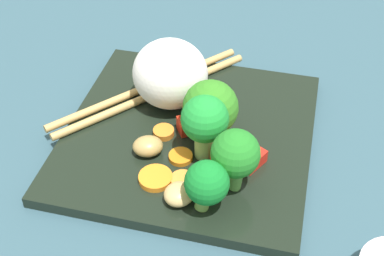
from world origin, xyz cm
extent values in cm
cube|color=#304F5B|center=(0.00, 0.00, -1.00)|extent=(110.00, 110.00, 2.00)
cube|color=black|center=(0.00, 0.00, 0.61)|extent=(26.10, 26.10, 1.23)
ellipsoid|color=white|center=(4.30, 2.82, 4.97)|extent=(8.62, 8.93, 7.50)
cylinder|color=#7CAF5E|center=(-3.10, -2.22, 2.80)|extent=(2.92, 2.94, 3.18)
sphere|color=#1E8E32|center=(-3.28, -2.17, 6.00)|extent=(4.52, 4.52, 4.52)
cylinder|color=#549741|center=(-6.68, -5.72, 2.48)|extent=(1.90, 1.92, 2.65)
sphere|color=#227B24|center=(-6.73, -5.49, 5.49)|extent=(4.42, 4.42, 4.42)
cylinder|color=#63A44F|center=(-0.35, -2.41, 2.43)|extent=(2.37, 2.41, 2.44)
sphere|color=#327F21|center=(-0.61, -2.27, 5.20)|extent=(5.47, 5.47, 5.47)
cylinder|color=#6EA145|center=(-9.58, -3.21, 2.21)|extent=(2.08, 2.08, 2.20)
sphere|color=#147829|center=(-9.67, -3.48, 4.51)|extent=(3.93, 3.93, 3.93)
cylinder|color=orange|center=(-4.09, 0.32, 1.47)|extent=(2.95, 2.95, 0.49)
cylinder|color=orange|center=(-6.20, -3.26, 1.58)|extent=(3.20, 3.20, 0.72)
cylinder|color=orange|center=(-0.67, -5.04, 1.57)|extent=(2.74, 2.74, 0.68)
cylinder|color=orange|center=(-1.06, 2.40, 1.57)|extent=(2.96, 2.96, 0.68)
cylinder|color=orange|center=(-7.32, 1.71, 1.52)|extent=(4.31, 4.31, 0.59)
cylinder|color=orange|center=(-7.04, -0.79, 1.48)|extent=(2.88, 2.88, 0.50)
cube|color=red|center=(-3.79, -4.10, 2.18)|extent=(2.57, 2.37, 1.92)
cube|color=red|center=(-3.23, -6.34, 1.90)|extent=(3.84, 3.92, 1.35)
cube|color=red|center=(0.48, 0.49, 2.04)|extent=(2.54, 2.68, 1.63)
ellipsoid|color=tan|center=(-9.30, -0.95, 2.08)|extent=(3.82, 3.76, 1.72)
ellipsoid|color=tan|center=(-3.95, 3.28, 2.15)|extent=(3.32, 3.63, 1.86)
cylinder|color=tan|center=(5.75, 5.94, 1.65)|extent=(18.13, 17.48, 0.84)
cylinder|color=tan|center=(4.69, 4.85, 1.65)|extent=(18.13, 17.48, 0.84)
camera|label=1|loc=(-39.74, -8.00, 38.06)|focal=49.83mm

